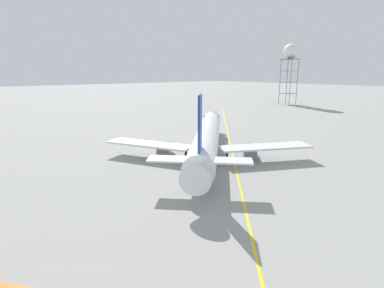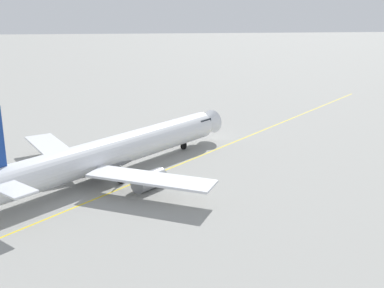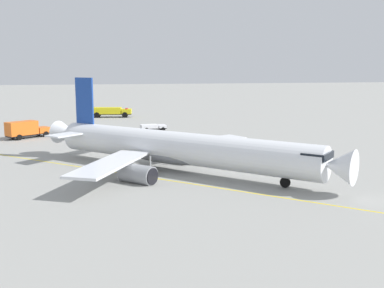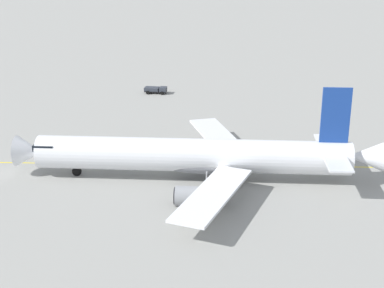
% 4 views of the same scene
% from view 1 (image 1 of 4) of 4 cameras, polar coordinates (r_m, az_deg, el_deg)
% --- Properties ---
extents(ground_plane, '(600.00, 600.00, 0.00)m').
position_cam_1_polar(ground_plane, '(48.86, 0.94, -2.94)').
color(ground_plane, gray).
extents(airliner_main, '(32.19, 32.67, 11.33)m').
position_cam_1_polar(airliner_main, '(50.56, 2.78, 0.84)').
color(airliner_main, white).
rests_on(airliner_main, ground_plane).
extents(radar_tower, '(6.05, 6.05, 24.85)m').
position_cam_1_polar(radar_tower, '(138.53, 17.82, 15.64)').
color(radar_tower, slate).
rests_on(radar_tower, ground_plane).
extents(taxiway_centreline, '(105.79, 101.17, 0.01)m').
position_cam_1_polar(taxiway_centreline, '(52.78, 7.53, -1.82)').
color(taxiway_centreline, yellow).
rests_on(taxiway_centreline, ground_plane).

